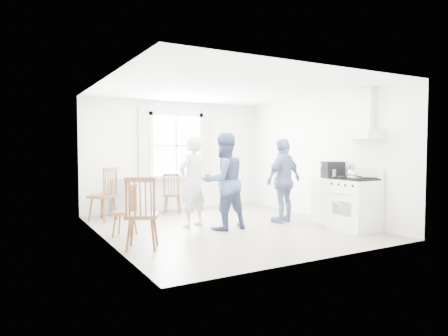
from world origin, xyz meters
TOP-DOWN VIEW (x-y plane):
  - room_shell at (0.00, 0.00)m, footprint 4.62×5.12m
  - window_assembly at (0.00, 2.45)m, footprint 1.88×0.24m
  - range_hood at (2.07, -1.35)m, footprint 0.45×0.76m
  - shelf_unit at (-1.40, 2.33)m, footprint 0.40×0.30m
  - gas_stove at (1.91, -1.35)m, footprint 0.68×0.76m
  - kettle at (1.74, -1.44)m, footprint 0.18×0.18m
  - low_cabinet at (1.98, -0.65)m, footprint 0.50×0.55m
  - stereo_stack at (1.98, -0.72)m, footprint 0.45×0.43m
  - cardboard_box at (1.99, -0.77)m, footprint 0.30×0.22m
  - windsor_chair_a at (-1.82, 1.72)m, footprint 0.65×0.65m
  - windsor_chair_b at (-1.95, -0.88)m, footprint 0.61×0.60m
  - windsor_chair_c at (-1.82, 0.13)m, footprint 0.51×0.51m
  - person_left at (-0.55, 0.37)m, footprint 0.82×0.82m
  - person_mid at (-0.16, -0.14)m, footprint 0.92×0.92m
  - person_right at (1.23, -0.13)m, footprint 1.22×1.22m
  - potted_plant at (0.55, 2.36)m, footprint 0.23×0.23m
  - windsor_chair_d at (-0.35, 1.91)m, footprint 0.53×0.52m

SIDE VIEW (x-z plane):
  - shelf_unit at x=-1.40m, z-range 0.00..0.80m
  - low_cabinet at x=1.98m, z-range 0.00..0.90m
  - gas_stove at x=1.91m, z-range -0.08..1.04m
  - windsor_chair_c at x=-1.82m, z-range 0.10..0.99m
  - windsor_chair_d at x=-0.35m, z-range 0.10..1.03m
  - windsor_chair_b at x=-1.95m, z-range 0.12..1.21m
  - windsor_chair_a at x=-1.82m, z-range 0.12..1.23m
  - person_right at x=1.23m, z-range 0.00..1.69m
  - person_left at x=-0.55m, z-range 0.00..1.73m
  - person_mid at x=-0.16m, z-range 0.00..1.77m
  - cardboard_box at x=1.99m, z-range 0.90..1.09m
  - potted_plant at x=0.55m, z-range 0.85..1.18m
  - kettle at x=1.74m, z-range 0.91..1.16m
  - stereo_stack at x=1.98m, z-range 0.90..1.23m
  - room_shell at x=0.00m, z-range -0.02..2.62m
  - window_assembly at x=0.00m, z-range 0.61..2.31m
  - range_hood at x=2.07m, z-range 1.43..2.37m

